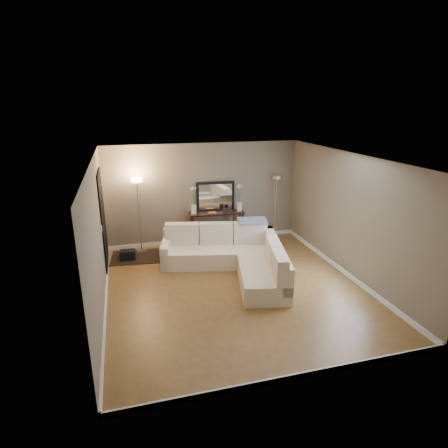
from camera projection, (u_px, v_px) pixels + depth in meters
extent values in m
cube|color=brown|center=(234.00, 288.00, 7.55)|extent=(5.00, 5.50, 0.01)
cube|color=white|center=(236.00, 158.00, 6.73)|extent=(5.00, 5.50, 0.01)
cube|color=#756B5A|center=(204.00, 194.00, 9.67)|extent=(5.00, 0.02, 2.60)
cube|color=#756B5A|center=(300.00, 295.00, 4.61)|extent=(5.00, 0.02, 2.60)
cube|color=#756B5A|center=(97.00, 239.00, 6.51)|extent=(0.02, 5.50, 2.60)
cube|color=#756B5A|center=(350.00, 216.00, 7.77)|extent=(0.02, 5.50, 2.60)
cube|color=white|center=(205.00, 239.00, 10.04)|extent=(5.00, 0.03, 0.10)
cube|color=white|center=(293.00, 377.00, 5.02)|extent=(5.00, 0.03, 0.10)
cube|color=white|center=(106.00, 302.00, 6.91)|extent=(0.03, 5.50, 0.10)
cube|color=white|center=(343.00, 271.00, 8.15)|extent=(0.03, 5.50, 0.10)
cube|color=black|center=(103.00, 221.00, 8.14)|extent=(0.02, 1.20, 2.20)
cube|color=white|center=(101.00, 229.00, 7.33)|extent=(0.02, 0.08, 0.12)
cube|color=beige|center=(219.00, 255.00, 8.62)|extent=(2.70, 1.44, 0.40)
cube|color=beige|center=(218.00, 239.00, 8.87)|extent=(2.55, 0.76, 0.55)
cube|color=beige|center=(166.00, 253.00, 8.55)|extent=(0.37, 0.91, 0.55)
cube|color=beige|center=(263.00, 279.00, 7.49)|extent=(1.22, 1.74, 0.40)
cube|color=beige|center=(276.00, 257.00, 7.84)|extent=(0.74, 2.45, 0.55)
cube|color=beige|center=(182.00, 234.00, 8.67)|extent=(0.80, 0.38, 0.51)
cube|color=beige|center=(216.00, 233.00, 8.71)|extent=(0.80, 0.38, 0.51)
cube|color=beige|center=(250.00, 233.00, 8.74)|extent=(0.80, 0.38, 0.51)
cube|color=beige|center=(273.00, 252.00, 7.64)|extent=(0.37, 0.74, 0.51)
cube|color=beige|center=(280.00, 267.00, 6.93)|extent=(0.37, 0.74, 0.51)
cube|color=gray|center=(252.00, 221.00, 8.67)|extent=(0.71, 0.49, 0.09)
cube|color=black|center=(217.00, 213.00, 9.62)|extent=(1.43, 0.47, 0.04)
cube|color=black|center=(193.00, 232.00, 9.49)|extent=(0.05, 0.05, 0.82)
cube|color=black|center=(191.00, 229.00, 9.77)|extent=(0.05, 0.05, 0.82)
cube|color=black|center=(242.00, 229.00, 9.74)|extent=(0.05, 0.05, 0.82)
cube|color=black|center=(240.00, 226.00, 10.02)|extent=(0.05, 0.05, 0.82)
cube|color=black|center=(217.00, 237.00, 9.82)|extent=(1.34, 0.43, 0.03)
cube|color=#BF3333|center=(195.00, 234.00, 9.67)|extent=(0.04, 0.17, 0.21)
cube|color=#3359A5|center=(197.00, 233.00, 9.68)|extent=(0.05, 0.17, 0.23)
cube|color=gold|center=(199.00, 233.00, 9.69)|extent=(0.06, 0.18, 0.25)
cube|color=#3F7F4C|center=(201.00, 234.00, 9.70)|extent=(0.06, 0.18, 0.21)
cube|color=#994C99|center=(203.00, 233.00, 9.71)|extent=(0.04, 0.17, 0.23)
cube|color=orange|center=(204.00, 233.00, 9.72)|extent=(0.05, 0.17, 0.25)
cube|color=#262626|center=(206.00, 233.00, 9.73)|extent=(0.06, 0.18, 0.21)
cube|color=#4C99B2|center=(209.00, 233.00, 9.74)|extent=(0.06, 0.18, 0.23)
cube|color=#B2A58C|center=(210.00, 232.00, 9.75)|extent=(0.04, 0.17, 0.25)
cube|color=brown|center=(212.00, 233.00, 9.76)|extent=(0.05, 0.17, 0.21)
cube|color=navy|center=(214.00, 232.00, 9.77)|extent=(0.06, 0.18, 0.23)
cube|color=gold|center=(216.00, 232.00, 9.77)|extent=(0.06, 0.18, 0.25)
cube|color=black|center=(215.00, 196.00, 9.67)|extent=(0.99, 0.11, 0.78)
cube|color=white|center=(216.00, 197.00, 9.65)|extent=(0.86, 0.07, 0.65)
cube|color=orange|center=(212.00, 213.00, 9.57)|extent=(0.20, 0.14, 0.04)
cube|color=black|center=(225.00, 211.00, 9.59)|extent=(0.11, 0.03, 0.14)
cube|color=black|center=(230.00, 211.00, 9.62)|extent=(0.09, 0.03, 0.12)
cylinder|color=silver|center=(194.00, 210.00, 9.47)|extent=(0.14, 0.14, 0.26)
cylinder|color=#38722D|center=(193.00, 198.00, 9.37)|extent=(0.11, 0.02, 0.44)
sphere|color=#E5598C|center=(192.00, 189.00, 9.30)|extent=(0.08, 0.08, 0.08)
cylinder|color=#38722D|center=(193.00, 198.00, 9.37)|extent=(0.06, 0.01, 0.47)
sphere|color=white|center=(192.00, 188.00, 9.30)|extent=(0.08, 0.08, 0.08)
cylinder|color=#38722D|center=(193.00, 197.00, 9.37)|extent=(0.01, 0.01, 0.50)
sphere|color=#598CE5|center=(193.00, 188.00, 9.29)|extent=(0.08, 0.08, 0.08)
cylinder|color=#38722D|center=(194.00, 198.00, 9.38)|extent=(0.06, 0.01, 0.45)
sphere|color=#E58C4C|center=(194.00, 189.00, 9.31)|extent=(0.08, 0.08, 0.08)
cylinder|color=#38722D|center=(194.00, 198.00, 9.38)|extent=(0.11, 0.02, 0.47)
sphere|color=#D866B2|center=(195.00, 188.00, 9.31)|extent=(0.08, 0.08, 0.08)
cylinder|color=silver|center=(239.00, 207.00, 9.70)|extent=(0.14, 0.14, 0.26)
cylinder|color=#38722D|center=(239.00, 196.00, 9.60)|extent=(0.11, 0.02, 0.44)
sphere|color=#E5598C|center=(238.00, 187.00, 9.53)|extent=(0.08, 0.08, 0.08)
cylinder|color=#38722D|center=(239.00, 195.00, 9.60)|extent=(0.06, 0.01, 0.47)
sphere|color=white|center=(239.00, 186.00, 9.52)|extent=(0.08, 0.08, 0.08)
cylinder|color=#38722D|center=(239.00, 195.00, 9.60)|extent=(0.01, 0.01, 0.50)
sphere|color=#598CE5|center=(240.00, 185.00, 9.52)|extent=(0.08, 0.08, 0.08)
cylinder|color=#38722D|center=(240.00, 196.00, 9.61)|extent=(0.06, 0.01, 0.45)
sphere|color=#E58C4C|center=(240.00, 187.00, 9.54)|extent=(0.08, 0.08, 0.08)
cylinder|color=#38722D|center=(240.00, 195.00, 9.61)|extent=(0.11, 0.02, 0.47)
sphere|color=#D866B2|center=(241.00, 186.00, 9.54)|extent=(0.08, 0.08, 0.08)
cylinder|color=silver|center=(142.00, 251.00, 9.36)|extent=(0.26, 0.26, 0.03)
cylinder|color=silver|center=(139.00, 217.00, 9.09)|extent=(0.03, 0.03, 1.76)
cylinder|color=#FFBF72|center=(137.00, 180.00, 8.80)|extent=(0.29, 0.29, 0.08)
cylinder|color=silver|center=(274.00, 237.00, 10.30)|extent=(0.25, 0.25, 0.03)
cylinder|color=silver|center=(275.00, 209.00, 10.04)|extent=(0.03, 0.03, 1.65)
cylinder|color=silver|center=(277.00, 177.00, 9.78)|extent=(0.27, 0.27, 0.08)
cube|color=black|center=(137.00, 257.00, 9.02)|extent=(1.29, 1.02, 0.02)
cube|color=black|center=(128.00, 255.00, 8.85)|extent=(0.36, 0.27, 0.22)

